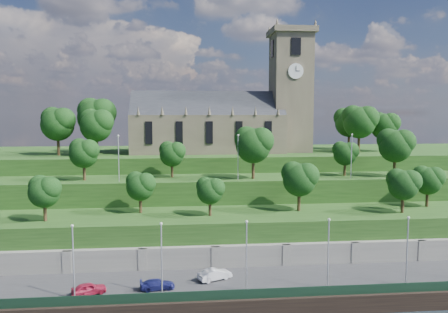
{
  "coord_description": "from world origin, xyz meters",
  "views": [
    {
      "loc": [
        -9.52,
        -47.36,
        23.43
      ],
      "look_at": [
        -2.01,
        30.0,
        15.63
      ],
      "focal_mm": 35.0,
      "sensor_mm": 36.0,
      "label": 1
    }
  ],
  "objects": [
    {
      "name": "car_right",
      "position": [
        -12.66,
        4.48,
        2.61
      ],
      "size": [
        4.42,
        2.29,
        1.23
      ],
      "primitive_type": "imported",
      "rotation": [
        0.0,
        0.0,
        1.71
      ],
      "color": "navy",
      "rests_on": "promenade"
    },
    {
      "name": "embankment_upper",
      "position": [
        0.0,
        29.0,
        6.0
      ],
      "size": [
        160.0,
        10.0,
        12.0
      ],
      "primitive_type": "cube",
      "color": "#1E4216",
      "rests_on": "ground"
    },
    {
      "name": "retaining_wall",
      "position": [
        0.0,
        11.97,
        2.5
      ],
      "size": [
        160.0,
        2.1,
        5.0
      ],
      "color": "slate",
      "rests_on": "ground"
    },
    {
      "name": "fence",
      "position": [
        0.0,
        0.6,
        2.6
      ],
      "size": [
        160.0,
        0.1,
        1.2
      ],
      "primitive_type": "cube",
      "color": "#152F1F",
      "rests_on": "promenade"
    },
    {
      "name": "quay_wall",
      "position": [
        0.0,
        -0.05,
        1.1
      ],
      "size": [
        160.0,
        0.5,
        2.2
      ],
      "primitive_type": "cube",
      "color": "black",
      "rests_on": "ground"
    },
    {
      "name": "embankment_lower",
      "position": [
        0.0,
        18.0,
        4.0
      ],
      "size": [
        160.0,
        12.0,
        8.0
      ],
      "primitive_type": "cube",
      "color": "#1E4216",
      "rests_on": "ground"
    },
    {
      "name": "car_left",
      "position": [
        -20.65,
        3.77,
        2.68
      ],
      "size": [
        4.33,
        2.95,
        1.37
      ],
      "primitive_type": "imported",
      "rotation": [
        0.0,
        0.0,
        1.94
      ],
      "color": "#AB1C3B",
      "rests_on": "promenade"
    },
    {
      "name": "church",
      "position": [
        0.79,
        45.98,
        22.52
      ],
      "size": [
        38.6,
        12.35,
        27.6
      ],
      "color": "brown",
      "rests_on": "hilltop"
    },
    {
      "name": "trees_upper",
      "position": [
        5.77,
        27.73,
        17.48
      ],
      "size": [
        60.39,
        8.22,
        9.12
      ],
      "color": "#322213",
      "rests_on": "embankment_upper"
    },
    {
      "name": "trees_lower",
      "position": [
        4.33,
        18.11,
        12.67
      ],
      "size": [
        64.75,
        8.57,
        7.81
      ],
      "color": "#322213",
      "rests_on": "embankment_lower"
    },
    {
      "name": "lamp_posts_promenade",
      "position": [
        -2.0,
        2.5,
        7.04
      ],
      "size": [
        60.36,
        0.36,
        8.84
      ],
      "color": "#B2B2B7",
      "rests_on": "promenade"
    },
    {
      "name": "hilltop",
      "position": [
        0.0,
        50.0,
        7.5
      ],
      "size": [
        160.0,
        32.0,
        15.0
      ],
      "primitive_type": "cube",
      "color": "#1E4216",
      "rests_on": "ground"
    },
    {
      "name": "lamp_posts_upper",
      "position": [
        0.0,
        26.0,
        16.51
      ],
      "size": [
        40.36,
        0.36,
        7.81
      ],
      "color": "#B2B2B7",
      "rests_on": "embankment_upper"
    },
    {
      "name": "car_middle",
      "position": [
        -5.46,
        6.8,
        2.73
      ],
      "size": [
        4.66,
        3.23,
        1.46
      ],
      "primitive_type": "imported",
      "rotation": [
        0.0,
        0.0,
        2.0
      ],
      "color": "#BDBCC1",
      "rests_on": "promenade"
    },
    {
      "name": "promenade",
      "position": [
        0.0,
        6.0,
        1.0
      ],
      "size": [
        160.0,
        12.0,
        2.0
      ],
      "primitive_type": "cube",
      "color": "#2D2D30",
      "rests_on": "ground"
    },
    {
      "name": "trees_hilltop",
      "position": [
        -3.12,
        44.8,
        21.86
      ],
      "size": [
        75.17,
        16.32,
        11.64
      ],
      "color": "#322213",
      "rests_on": "hilltop"
    }
  ]
}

